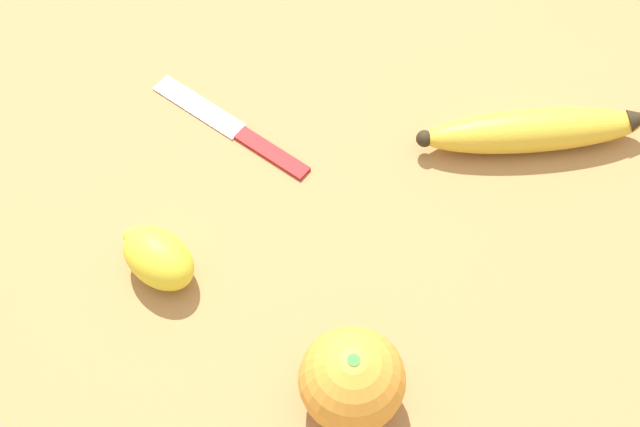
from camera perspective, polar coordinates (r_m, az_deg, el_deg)
name	(u,v)px	position (r m, az deg, el deg)	size (l,w,h in m)	color
ground_plane	(389,229)	(0.83, 4.47, -1.02)	(3.00, 3.00, 0.00)	#A87A47
banana	(535,130)	(0.89, 13.60, 5.21)	(0.18, 0.19, 0.04)	gold
orange	(352,380)	(0.72, 2.06, -10.60)	(0.09, 0.09, 0.09)	orange
lemon	(158,258)	(0.80, -10.33, -2.80)	(0.08, 0.05, 0.05)	yellow
paring_knife	(236,129)	(0.89, -5.42, 5.38)	(0.19, 0.03, 0.01)	silver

